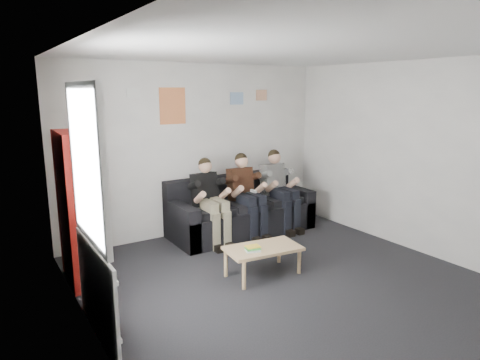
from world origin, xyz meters
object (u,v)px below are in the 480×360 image
(bookshelf, at_px, (76,209))
(person_right, at_px, (280,190))
(coffee_table, at_px, (263,250))
(person_left, at_px, (211,201))
(sofa, at_px, (240,213))
(person_middle, at_px, (247,195))

(bookshelf, distance_m, person_right, 3.31)
(bookshelf, relative_size, coffee_table, 1.97)
(coffee_table, distance_m, person_left, 1.41)
(sofa, xyz_separation_m, coffee_table, (-0.67, -1.57, 0.00))
(sofa, height_order, person_left, person_left)
(sofa, xyz_separation_m, person_right, (0.65, -0.20, 0.34))
(person_left, bearing_deg, bookshelf, -176.38)
(coffee_table, distance_m, person_middle, 1.56)
(person_right, bearing_deg, sofa, 162.33)
(person_right, bearing_deg, person_left, 179.70)
(coffee_table, bearing_deg, person_right, 46.07)
(bookshelf, bearing_deg, person_middle, 9.10)
(bookshelf, height_order, person_right, bookshelf)
(person_right, bearing_deg, coffee_table, -134.15)
(coffee_table, height_order, person_left, person_left)
(bookshelf, bearing_deg, person_right, 7.78)
(person_left, height_order, person_middle, person_middle)
(bookshelf, distance_m, person_middle, 2.66)
(sofa, height_order, person_middle, person_middle)
(bookshelf, relative_size, person_left, 1.41)
(person_left, bearing_deg, coffee_table, -95.90)
(coffee_table, bearing_deg, person_middle, 64.04)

